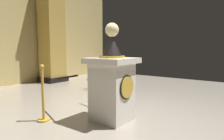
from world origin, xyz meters
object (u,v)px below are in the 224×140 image
pedestal_clock (112,83)px  stanchion_near (123,90)px  stanchion_far (43,101)px  potted_palm_right (103,79)px

pedestal_clock → stanchion_near: bearing=23.5°
stanchion_far → potted_palm_right: size_ratio=1.05×
stanchion_far → potted_palm_right: bearing=18.6°
pedestal_clock → stanchion_far: (-0.79, 1.03, -0.35)m
stanchion_near → potted_palm_right: bearing=53.4°
stanchion_near → stanchion_far: (-1.83, 0.58, 0.02)m
stanchion_near → stanchion_far: bearing=162.4°
pedestal_clock → potted_palm_right: (2.22, 2.04, -0.41)m
stanchion_far → stanchion_near: bearing=-17.6°
pedestal_clock → stanchion_far: pedestal_clock is taller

